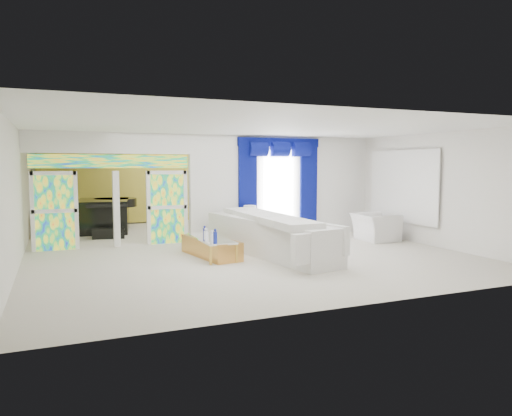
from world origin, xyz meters
name	(u,v)px	position (x,y,z in m)	size (l,w,h in m)	color
floor	(229,245)	(0.00, 0.00, 0.00)	(12.00, 12.00, 0.00)	#B7AF9E
dividing_wall	(284,187)	(2.15, 1.00, 1.50)	(5.70, 0.18, 3.00)	white
dividing_header	(112,143)	(-2.85, 1.00, 2.73)	(4.30, 0.18, 0.55)	white
stained_panel_left	(55,211)	(-4.28, 1.00, 1.00)	(0.95, 0.04, 2.00)	#994C3F
stained_panel_right	(167,207)	(-1.42, 1.00, 1.00)	(0.95, 0.04, 2.00)	#994C3F
stained_transom	(112,161)	(-2.85, 1.00, 2.25)	(4.00, 0.05, 0.35)	#994C3F
window_pane	(278,189)	(1.90, 0.90, 1.45)	(1.00, 0.02, 2.30)	white
blue_drape_left	(248,191)	(0.90, 0.87, 1.40)	(0.55, 0.10, 2.80)	#040C4B
blue_drape_right	(308,190)	(2.90, 0.87, 1.40)	(0.55, 0.10, 2.80)	#040C4B
blue_pelmet	(279,142)	(1.90, 0.87, 2.82)	(2.60, 0.12, 0.25)	#040C4B
wall_mirror	(403,186)	(4.94, -1.00, 1.55)	(0.04, 2.70, 1.90)	white
gold_curtains	(177,182)	(0.00, 5.90, 1.50)	(9.70, 0.12, 2.90)	gold
white_sofa	(268,237)	(0.45, -1.60, 0.43)	(0.96, 4.49, 0.86)	silver
coffee_table	(211,247)	(-0.90, -1.30, 0.22)	(0.65, 1.96, 0.43)	gold
console_table	(260,232)	(1.17, 0.61, 0.21)	(1.27, 0.40, 0.42)	white
table_lamp	(250,216)	(0.87, 0.61, 0.71)	(0.36, 0.36, 0.58)	silver
armchair	(375,227)	(4.16, -0.81, 0.38)	(1.18, 1.03, 0.77)	silver
grand_piano	(103,216)	(-2.84, 4.14, 0.52)	(1.57, 2.05, 1.04)	black
piano_bench	(109,233)	(-2.84, 2.54, 0.15)	(0.91, 0.35, 0.30)	black
tv_console	(49,225)	(-4.45, 3.38, 0.39)	(0.54, 0.49, 0.78)	tan
chandelier	(122,149)	(-2.30, 3.40, 2.65)	(0.60, 0.60, 0.60)	gold
decanters	(210,235)	(-0.93, -1.34, 0.52)	(0.17, 1.10, 0.23)	white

